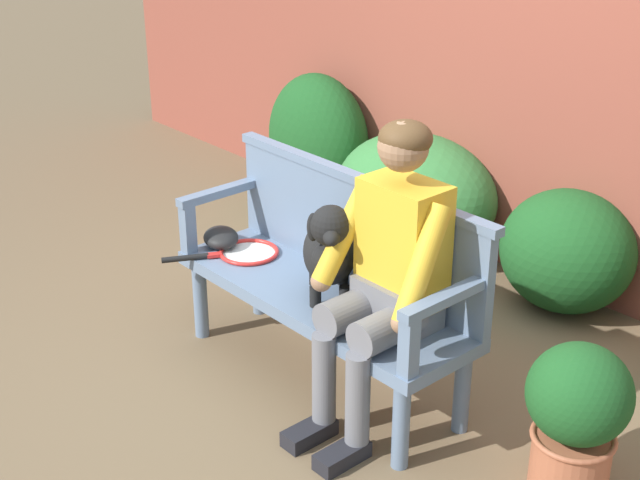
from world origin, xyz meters
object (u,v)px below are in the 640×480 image
garden_bench (320,304)px  dog_on_bench (330,249)px  baseball_glove (221,238)px  tennis_racket (243,253)px  potted_plant (577,414)px  person_seated (388,269)px

garden_bench → dog_on_bench: (0.08, -0.02, 0.31)m
baseball_glove → dog_on_bench: bearing=30.1°
garden_bench → dog_on_bench: size_ratio=3.16×
garden_bench → tennis_racket: size_ratio=2.69×
dog_on_bench → potted_plant: 1.20m
garden_bench → tennis_racket: bearing=-177.0°
person_seated → potted_plant: (0.79, 0.21, -0.38)m
person_seated → potted_plant: person_seated is taller
person_seated → baseball_glove: person_seated is taller
baseball_glove → potted_plant: bearing=35.2°
potted_plant → tennis_racket: bearing=-172.6°
garden_bench → baseball_glove: 0.69m
garden_bench → baseball_glove: baseball_glove is taller
dog_on_bench → baseball_glove: size_ratio=2.20×
garden_bench → potted_plant: 1.23m
dog_on_bench → tennis_racket: (-0.61, -0.01, -0.23)m
tennis_racket → potted_plant: size_ratio=0.91×
dog_on_bench → potted_plant: bearing=10.8°
garden_bench → potted_plant: bearing=9.4°
dog_on_bench → baseball_glove: 0.79m
garden_bench → baseball_glove: bearing=-176.1°
garden_bench → potted_plant: potted_plant is taller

